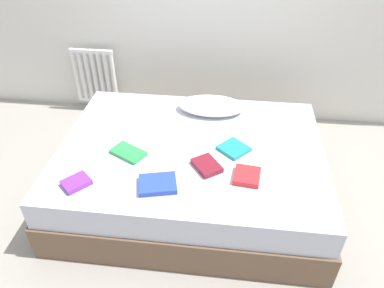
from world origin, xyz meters
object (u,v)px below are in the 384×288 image
textbook_blue (158,184)px  textbook_teal (234,149)px  bed (191,171)px  radiator (95,76)px  textbook_red (247,176)px  textbook_maroon (207,166)px  pillow (211,106)px  textbook_purple (76,183)px  textbook_green (128,153)px

textbook_blue → textbook_teal: size_ratio=1.26×
bed → radiator: 1.69m
textbook_red → textbook_maroon: bearing=171.4°
bed → pillow: pillow is taller
textbook_blue → bed: bearing=56.4°
bed → textbook_blue: (-0.16, -0.46, 0.27)m
bed → textbook_purple: 0.90m
textbook_blue → textbook_purple: textbook_blue is taller
textbook_blue → textbook_green: bearing=118.3°
textbook_blue → textbook_maroon: size_ratio=1.20×
bed → radiator: size_ratio=3.36×
radiator → textbook_green: radiator is taller
textbook_red → pillow: bearing=116.9°
radiator → textbook_green: 1.54m
bed → textbook_purple: size_ratio=11.68×
textbook_green → textbook_red: bearing=17.9°
radiator → pillow: radiator is taller
textbook_blue → textbook_teal: bearing=28.9°
radiator → bed: bearing=-45.7°
pillow → textbook_green: size_ratio=2.28×
bed → textbook_red: 0.58m
bed → textbook_green: textbook_green is taller
radiator → textbook_purple: bearing=-74.4°
bed → textbook_blue: textbook_blue is taller
bed → radiator: (-1.17, 1.20, 0.16)m
textbook_purple → textbook_red: bearing=-37.6°
bed → textbook_maroon: textbook_maroon is taller
pillow → textbook_green: (-0.55, -0.66, -0.04)m
textbook_teal → textbook_purple: size_ratio=1.12×
textbook_teal → textbook_green: bearing=-127.4°
pillow → textbook_maroon: (0.03, -0.75, -0.03)m
radiator → textbook_green: bearing=-61.6°
bed → textbook_teal: 0.41m
bed → textbook_green: size_ratio=8.09×
pillow → textbook_green: 0.86m
pillow → textbook_red: size_ratio=3.05×
textbook_blue → textbook_green: textbook_blue is taller
textbook_red → textbook_purple: bearing=-163.3°
pillow → textbook_purple: bearing=-128.3°
textbook_teal → textbook_purple: 1.13m
textbook_red → radiator: bearing=143.0°
radiator → textbook_blue: 1.94m
textbook_teal → textbook_red: bearing=-29.9°
textbook_maroon → textbook_purple: 0.88m
textbook_teal → textbook_green: same height
textbook_teal → bed: bearing=-140.0°
radiator → textbook_green: size_ratio=2.41×
pillow → textbook_red: bearing=-69.8°
radiator → textbook_teal: radiator is taller
radiator → textbook_blue: radiator is taller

